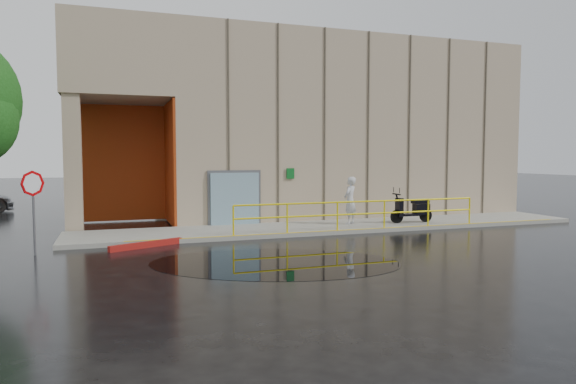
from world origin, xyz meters
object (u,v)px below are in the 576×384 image
Objects in this scene: person at (350,200)px; stop_sign at (33,193)px; red_curb at (147,245)px; scooter at (412,202)px.

person is 11.09m from stop_sign.
person is 0.77× the size of red_curb.
stop_sign is 1.00× the size of red_curb.
person is 1.00× the size of scooter.
scooter is at bearing 8.14° from red_curb.
stop_sign is (-13.40, -1.74, 0.80)m from scooter.
person is at bearing 172.19° from scooter.
scooter is at bearing -12.72° from stop_sign.
stop_sign is at bearing -175.19° from red_curb.
stop_sign is 3.49m from red_curb.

